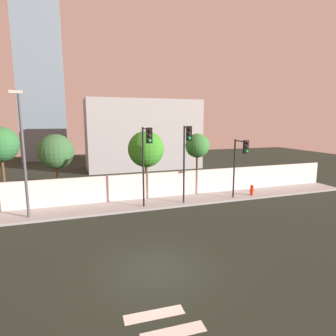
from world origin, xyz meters
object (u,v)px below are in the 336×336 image
traffic_light_right (186,148)px  roadside_tree_leftmost (1,145)px  traffic_light_center (241,156)px  street_lamp_curbside (23,146)px  roadside_tree_midleft (56,152)px  traffic_light_left (146,151)px  roadside_tree_rightmost (197,146)px  roadside_tree_midright (146,149)px  fire_hydrant (252,190)px

traffic_light_right → roadside_tree_leftmost: (-11.27, 3.92, 0.25)m
traffic_light_center → roadside_tree_leftmost: roadside_tree_leftmost is taller
street_lamp_curbside → roadside_tree_midleft: (1.51, 3.36, -0.69)m
traffic_light_right → roadside_tree_midleft: bearing=153.9°
traffic_light_left → street_lamp_curbside: 6.84m
roadside_tree_leftmost → roadside_tree_rightmost: size_ratio=1.14×
roadside_tree_midleft → roadside_tree_rightmost: roadside_tree_midleft is taller
street_lamp_curbside → traffic_light_center: bearing=-2.8°
traffic_light_left → roadside_tree_leftmost: size_ratio=0.97×
roadside_tree_leftmost → roadside_tree_midright: size_ratio=1.08×
traffic_light_right → roadside_tree_rightmost: (2.60, 3.92, -0.25)m
traffic_light_center → street_lamp_curbside: (-13.54, 0.66, 1.01)m
fire_hydrant → roadside_tree_leftmost: 17.57m
street_lamp_curbside → roadside_tree_midleft: size_ratio=1.48×
street_lamp_curbside → roadside_tree_midleft: street_lamp_curbside is taller
traffic_light_center → traffic_light_right: traffic_light_right is taller
roadside_tree_midleft → roadside_tree_rightmost: bearing=0.0°
traffic_light_left → roadside_tree_midright: traffic_light_left is taller
roadside_tree_leftmost → roadside_tree_midright: 9.63m
traffic_light_center → fire_hydrant: size_ratio=5.37×
roadside_tree_leftmost → roadside_tree_midleft: (3.27, 0.00, -0.57)m
traffic_light_right → roadside_tree_midright: (-1.66, 3.92, -0.37)m
traffic_light_right → fire_hydrant: size_ratio=6.59×
roadside_tree_midright → street_lamp_curbside: bearing=-156.9°
roadside_tree_midright → roadside_tree_midleft: bearing=-180.0°
roadside_tree_leftmost → roadside_tree_rightmost: (13.87, 0.00, -0.50)m
fire_hydrant → roadside_tree_leftmost: roadside_tree_leftmost is taller
traffic_light_left → roadside_tree_midright: (1.08, 4.15, -0.36)m
fire_hydrant → street_lamp_curbside: bearing=-179.7°
traffic_light_right → traffic_light_left: bearing=-175.1°
traffic_light_right → roadside_tree_midright: bearing=112.9°
street_lamp_curbside → fire_hydrant: 15.58m
traffic_light_right → fire_hydrant: (5.62, 0.63, -3.33)m
traffic_light_center → fire_hydrant: bearing=24.6°
traffic_light_right → traffic_light_center: bearing=-1.4°
traffic_light_right → roadside_tree_midright: traffic_light_right is taller
traffic_light_left → street_lamp_curbside: size_ratio=0.73×
traffic_light_center → roadside_tree_rightmost: size_ratio=0.91×
roadside_tree_midright → roadside_tree_rightmost: size_ratio=1.06×
roadside_tree_midleft → fire_hydrant: bearing=-13.6°
roadside_tree_rightmost → roadside_tree_leftmost: bearing=180.0°
fire_hydrant → traffic_light_left: bearing=-174.1°
roadside_tree_midleft → roadside_tree_rightmost: (10.61, 0.00, 0.07)m
roadside_tree_midleft → roadside_tree_midright: 6.35m
roadside_tree_leftmost → traffic_light_right: bearing=-19.2°
roadside_tree_midleft → street_lamp_curbside: bearing=-114.3°
roadside_tree_midleft → roadside_tree_leftmost: bearing=180.0°
traffic_light_right → fire_hydrant: bearing=6.4°
traffic_light_center → roadside_tree_midleft: size_ratio=0.88×
street_lamp_curbside → roadside_tree_rightmost: street_lamp_curbside is taller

